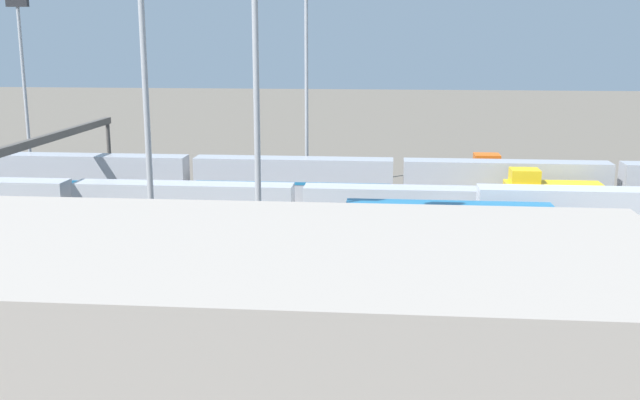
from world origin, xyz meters
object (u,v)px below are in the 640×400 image
object	(u,v)px
train_on_track_0	(509,179)
signal_gantry	(36,148)
train_on_track_3	(286,203)
light_mast_0	(306,38)
train_on_track_1	(398,181)
train_on_track_2	(549,197)
light_mast_2	(22,64)
light_mast_3	(256,46)
train_on_track_5	(190,224)
maintenance_shed	(123,360)
light_mast_1	(142,31)

from	to	relation	value
train_on_track_0	signal_gantry	bearing A→B (deg)	19.27
train_on_track_3	train_on_track_0	size ratio (longest dim) A/B	13.90
train_on_track_3	light_mast_0	bearing A→B (deg)	-90.96
train_on_track_1	light_mast_0	xyz separation A→B (m)	(11.33, -7.03, 16.04)
train_on_track_2	light_mast_0	xyz separation A→B (m)	(27.33, -12.03, 16.47)
light_mast_2	light_mast_3	xyz separation A→B (m)	(-37.75, 41.16, 2.83)
train_on_track_0	light_mast_3	distance (m)	47.15
train_on_track_5	maintenance_shed	distance (m)	36.53
train_on_track_0	light_mast_3	xyz separation A→B (m)	(23.71, 37.45, 16.07)
train_on_track_5	train_on_track_2	xyz separation A→B (m)	(-35.05, -15.00, 0.04)
light_mast_1	maintenance_shed	xyz separation A→B (m)	(-6.27, 23.51, -13.83)
light_mast_0	light_mast_1	xyz separation A→B (m)	(7.17, 39.26, 0.59)
train_on_track_2	light_mast_0	size ratio (longest dim) A/B	0.34
train_on_track_2	light_mast_2	xyz separation A→B (m)	(64.20, -13.70, 13.24)
light_mast_0	maintenance_shed	world-z (taller)	light_mast_0
train_on_track_2	light_mast_2	distance (m)	66.97
light_mast_1	train_on_track_0	bearing A→B (deg)	-130.46
light_mast_1	signal_gantry	bearing A→B (deg)	-47.16
light_mast_3	maintenance_shed	distance (m)	26.66
maintenance_shed	train_on_track_5	bearing A→B (deg)	-79.20
light_mast_1	train_on_track_3	bearing A→B (deg)	-107.21
train_on_track_1	train_on_track_2	bearing A→B (deg)	162.65
signal_gantry	maintenance_shed	bearing A→B (deg)	119.60
train_on_track_5	light_mast_1	size ratio (longest dim) A/B	2.16
train_on_track_2	signal_gantry	xyz separation A→B (m)	(52.80, 7.50, 5.58)
train_on_track_3	light_mast_1	world-z (taller)	light_mast_1
train_on_track_1	light_mast_0	bearing A→B (deg)	-31.82
train_on_track_3	train_on_track_0	xyz separation A→B (m)	(-24.88, -15.00, 0.09)
signal_gantry	train_on_track_1	bearing A→B (deg)	-161.24
light_mast_3	signal_gantry	world-z (taller)	light_mast_3
train_on_track_0	signal_gantry	world-z (taller)	signal_gantry
train_on_track_5	train_on_track_1	world-z (taller)	train_on_track_1
light_mast_0	light_mast_2	xyz separation A→B (m)	(36.87, -1.68, -3.23)
train_on_track_2	signal_gantry	world-z (taller)	signal_gantry
maintenance_shed	light_mast_0	bearing A→B (deg)	-90.83
train_on_track_1	train_on_track_0	size ratio (longest dim) A/B	9.56
light_mast_2	train_on_track_2	bearing A→B (deg)	167.95
train_on_track_0	light_mast_2	size ratio (longest dim) A/B	0.42
train_on_track_1	light_mast_1	world-z (taller)	light_mast_1
train_on_track_2	maintenance_shed	xyz separation A→B (m)	(28.23, 50.74, 3.22)
train_on_track_3	maintenance_shed	world-z (taller)	maintenance_shed
light_mast_2	train_on_track_0	bearing A→B (deg)	176.55
train_on_track_0	train_on_track_2	xyz separation A→B (m)	(-2.74, 10.00, 0.00)
train_on_track_2	light_mast_3	xyz separation A→B (m)	(26.45, 27.45, 16.07)
train_on_track_5	train_on_track_0	xyz separation A→B (m)	(-32.31, -25.00, 0.04)
light_mast_2	signal_gantry	distance (m)	25.26
train_on_track_5	light_mast_1	bearing A→B (deg)	92.58
train_on_track_2	train_on_track_5	bearing A→B (deg)	23.17
train_on_track_3	light_mast_3	world-z (taller)	light_mast_3
train_on_track_2	train_on_track_3	bearing A→B (deg)	10.26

